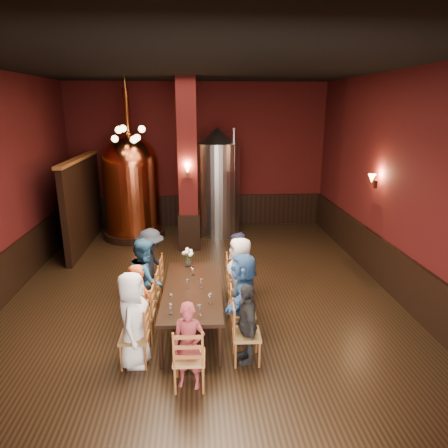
{
  "coord_description": "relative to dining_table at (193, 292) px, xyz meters",
  "views": [
    {
      "loc": [
        -0.09,
        -7.7,
        3.8
      ],
      "look_at": [
        0.47,
        0.2,
        1.44
      ],
      "focal_mm": 32.0,
      "sensor_mm": 36.0,
      "label": 1
    }
  ],
  "objects": [
    {
      "name": "chair_1",
      "position": [
        -0.86,
        -0.3,
        -0.23
      ],
      "size": [
        0.47,
        0.47,
        0.92
      ],
      "primitive_type": null,
      "rotation": [
        0.0,
        0.0,
        -1.6
      ],
      "color": "#965026",
      "rests_on": "ground"
    },
    {
      "name": "person_3",
      "position": [
        -0.82,
        1.03,
        0.08
      ],
      "size": [
        0.83,
        1.11,
        1.53
      ],
      "primitive_type": "imported",
      "rotation": [
        0.0,
        0.0,
        1.27
      ],
      "color": "black",
      "rests_on": "ground"
    },
    {
      "name": "person_6",
      "position": [
        0.86,
        0.3,
        0.09
      ],
      "size": [
        0.58,
        0.81,
        1.56
      ],
      "primitive_type": "imported",
      "rotation": [
        0.0,
        0.0,
        4.83
      ],
      "color": "beige",
      "rests_on": "ground"
    },
    {
      "name": "chair_3",
      "position": [
        -0.82,
        1.03,
        -0.23
      ],
      "size": [
        0.47,
        0.47,
        0.92
      ],
      "primitive_type": null,
      "rotation": [
        0.0,
        0.0,
        -1.6
      ],
      "color": "#965026",
      "rests_on": "ground"
    },
    {
      "name": "column",
      "position": [
        -0.11,
        4.17,
        1.56
      ],
      "size": [
        0.58,
        0.58,
        4.5
      ],
      "primitive_type": "cube",
      "color": "#410E0D",
      "rests_on": "ground"
    },
    {
      "name": "wine_glass_1",
      "position": [
        0.01,
        0.58,
        0.15
      ],
      "size": [
        0.07,
        0.07,
        0.17
      ],
      "primitive_type": null,
      "color": "white",
      "rests_on": "dining_table"
    },
    {
      "name": "person_7",
      "position": [
        0.88,
        0.97,
        0.02
      ],
      "size": [
        0.54,
        0.76,
        1.42
      ],
      "primitive_type": "imported",
      "rotation": [
        0.0,
        0.0,
        4.39
      ],
      "color": "#1B1E37",
      "rests_on": "ground"
    },
    {
      "name": "rose_vase",
      "position": [
        -0.09,
        1.0,
        0.31
      ],
      "size": [
        0.22,
        0.22,
        0.38
      ],
      "color": "white",
      "rests_on": "dining_table"
    },
    {
      "name": "person_2",
      "position": [
        -0.84,
        0.36,
        0.09
      ],
      "size": [
        0.43,
        0.78,
        1.56
      ],
      "primitive_type": "imported",
      "rotation": [
        0.0,
        0.0,
        1.64
      ],
      "color": "navy",
      "rests_on": "ground"
    },
    {
      "name": "wine_glass_6",
      "position": [
        0.11,
        -0.93,
        0.15
      ],
      "size": [
        0.07,
        0.07,
        0.17
      ],
      "primitive_type": null,
      "color": "white",
      "rests_on": "dining_table"
    },
    {
      "name": "chair_6",
      "position": [
        0.86,
        0.3,
        -0.23
      ],
      "size": [
        0.47,
        0.47,
        0.92
      ],
      "primitive_type": null,
      "rotation": [
        0.0,
        0.0,
        1.54
      ],
      "color": "#965026",
      "rests_on": "ground"
    },
    {
      "name": "wine_glass_7",
      "position": [
        0.0,
        0.57,
        0.15
      ],
      "size": [
        0.07,
        0.07,
        0.17
      ],
      "primitive_type": null,
      "color": "white",
      "rests_on": "dining_table"
    },
    {
      "name": "steel_vessel",
      "position": [
        0.74,
        5.41,
        0.91
      ],
      "size": [
        1.52,
        1.52,
        3.2
      ],
      "rotation": [
        0.0,
        0.0,
        -0.16
      ],
      "color": "#B2B2B7",
      "rests_on": "ground"
    },
    {
      "name": "person_1",
      "position": [
        -0.86,
        -0.3,
        -0.01
      ],
      "size": [
        0.33,
        0.5,
        1.35
      ],
      "primitive_type": "imported",
      "rotation": [
        0.0,
        0.0,
        1.56
      ],
      "color": "#C44B21",
      "rests_on": "ground"
    },
    {
      "name": "wainscot_back",
      "position": [
        0.19,
        6.33,
        -0.19
      ],
      "size": [
        7.9,
        0.08,
        1.0
      ],
      "primitive_type": "cube",
      "color": "black",
      "rests_on": "ground"
    },
    {
      "name": "wainscot_right",
      "position": [
        4.15,
        1.37,
        -0.19
      ],
      "size": [
        0.08,
        9.9,
        1.0
      ],
      "primitive_type": "cube",
      "color": "black",
      "rests_on": "ground"
    },
    {
      "name": "wine_glass_5",
      "position": [
        -0.09,
        0.01,
        0.15
      ],
      "size": [
        0.07,
        0.07,
        0.17
      ],
      "primitive_type": null,
      "color": "white",
      "rests_on": "dining_table"
    },
    {
      "name": "wine_glass_0",
      "position": [
        -0.33,
        -0.85,
        0.15
      ],
      "size": [
        0.07,
        0.07,
        0.17
      ],
      "primitive_type": null,
      "color": "white",
      "rests_on": "dining_table"
    },
    {
      "name": "chair_2",
      "position": [
        -0.84,
        0.36,
        -0.23
      ],
      "size": [
        0.47,
        0.47,
        0.92
      ],
      "primitive_type": null,
      "rotation": [
        0.0,
        0.0,
        -1.6
      ],
      "color": "#965026",
      "rests_on": "ground"
    },
    {
      "name": "partition",
      "position": [
        -3.01,
        4.57,
        0.51
      ],
      "size": [
        0.22,
        3.5,
        2.4
      ],
      "primitive_type": "cube",
      "color": "black",
      "rests_on": "ground"
    },
    {
      "name": "person_8",
      "position": [
        -0.05,
        -1.55,
        -0.05
      ],
      "size": [
        0.52,
        0.4,
        1.27
      ],
      "primitive_type": "imported",
      "rotation": [
        0.0,
        0.0,
        6.07
      ],
      "color": "maroon",
      "rests_on": "ground"
    },
    {
      "name": "sconce_wall",
      "position": [
        4.09,
        2.17,
        1.51
      ],
      "size": [
        0.2,
        0.2,
        0.36
      ],
      "primitive_type": null,
      "rotation": [
        0.0,
        0.0,
        1.57
      ],
      "color": "black",
      "rests_on": "room"
    },
    {
      "name": "wine_glass_4",
      "position": [
        -0.34,
        -0.54,
        0.15
      ],
      "size": [
        0.07,
        0.07,
        0.17
      ],
      "primitive_type": null,
      "color": "white",
      "rests_on": "dining_table"
    },
    {
      "name": "chair_5",
      "position": [
        0.84,
        -0.36,
        -0.23
      ],
      "size": [
        0.47,
        0.47,
        0.92
      ],
      "primitive_type": null,
      "rotation": [
        0.0,
        0.0,
        1.54
      ],
      "color": "#965026",
      "rests_on": "ground"
    },
    {
      "name": "chair_0",
      "position": [
        -0.88,
        -0.97,
        -0.23
      ],
      "size": [
        0.47,
        0.47,
        0.92
      ],
      "primitive_type": null,
      "rotation": [
        0.0,
        0.0,
        -1.6
      ],
      "color": "#965026",
      "rests_on": "ground"
    },
    {
      "name": "chair_8",
      "position": [
        -0.05,
        -1.55,
        -0.23
      ],
      "size": [
        0.47,
        0.47,
        0.92
      ],
      "primitive_type": null,
      "rotation": [
        0.0,
        0.0,
        3.11
      ],
      "color": "#965026",
      "rests_on": "ground"
    },
    {
      "name": "wine_glass_2",
      "position": [
        0.15,
        0.02,
        0.15
      ],
      "size": [
        0.07,
        0.07,
        0.17
      ],
      "primitive_type": null,
      "color": "white",
      "rests_on": "dining_table"
    },
    {
      "name": "pendant_cluster",
      "position": [
        -1.61,
        4.27,
        2.41
      ],
      "size": [
        0.9,
        0.9,
        1.7
      ],
      "primitive_type": null,
      "color": "#A57226",
      "rests_on": "room"
    },
    {
      "name": "person_0",
      "position": [
        -0.88,
        -0.97,
        0.06
      ],
      "size": [
        0.53,
        0.77,
        1.5
      ],
      "primitive_type": "imported",
      "rotation": [
        0.0,
        0.0,
        1.49
      ],
      "color": "white",
      "rests_on": "ground"
    },
    {
      "name": "wainscot_left",
      "position": [
        -3.77,
        1.37,
        -0.19
      ],
      "size": [
        0.08,
        9.9,
        1.0
      ],
      "primitive_type": "cube",
      "color": "black",
      "rests_on": "ground"
    },
    {
      "name": "room",
      "position": [
        0.19,
        1.37,
        1.56
      ],
      "size": [
        10.0,
        10.02,
        4.5
      ],
      "color": "black",
      "rests_on": "ground"
    },
    {
      "name": "chair_4",
      "position": [
        0.82,
        -1.03,
        -0.23
      ],
      "size": [
        0.47,
        0.47,
        0.92
      ],
      "primitive_type": null,
      "rotation": [
        0.0,
        0.0,
        1.54
      ],
      "color": "#965026",
      "rests_on": "ground"
    },
    {
      "name": "person_4",
      "position": [
        0.82,
        -1.03,
        -0.04
      ],
      "size": [
        0.37,
        0.78,
        1.29
      ],
      "primitive_type": "imported",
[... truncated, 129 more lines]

